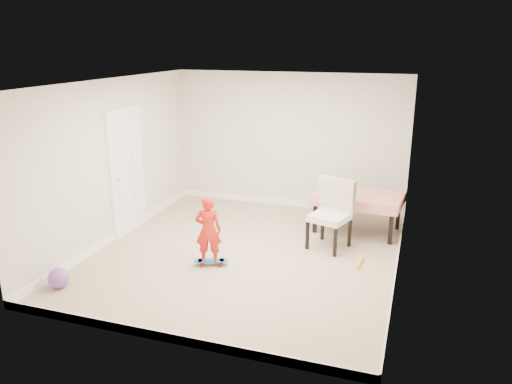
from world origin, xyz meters
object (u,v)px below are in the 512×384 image
(skateboard, at_px, (211,263))
(child, at_px, (208,232))
(dining_chair, at_px, (329,215))
(balloon, at_px, (59,278))
(dining_table, at_px, (357,212))

(skateboard, height_order, child, child)
(dining_chair, relative_size, child, 1.06)
(dining_chair, height_order, skateboard, dining_chair)
(skateboard, xyz_separation_m, balloon, (-1.64, -1.29, 0.10))
(dining_table, height_order, dining_chair, dining_chair)
(dining_chair, xyz_separation_m, skateboard, (-1.51, -1.18, -0.51))
(dining_chair, distance_m, child, 1.95)
(child, distance_m, balloon, 2.09)
(skateboard, height_order, balloon, balloon)
(skateboard, xyz_separation_m, child, (-0.02, -0.02, 0.48))
(skateboard, distance_m, balloon, 2.09)
(dining_table, height_order, skateboard, dining_table)
(dining_table, xyz_separation_m, skateboard, (-1.83, -2.07, -0.30))
(child, bearing_deg, dining_table, -147.32)
(dining_chair, xyz_separation_m, child, (-1.53, -1.20, -0.03))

